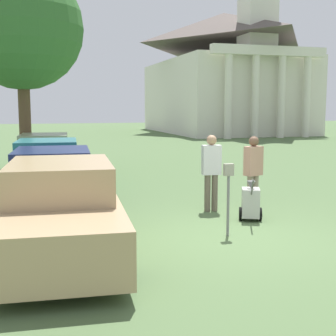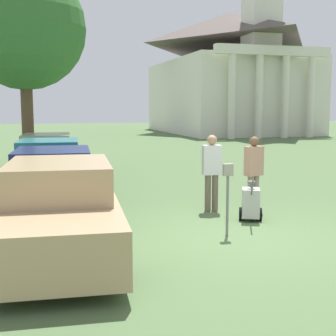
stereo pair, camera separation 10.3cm
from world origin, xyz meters
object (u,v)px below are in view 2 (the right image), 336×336
(person_supervisor, at_px, (254,169))
(parked_car_sage, at_px, (47,155))
(church, at_px, (229,69))
(equipment_cart, at_px, (251,203))
(parked_car_tan, at_px, (60,209))
(person_worker, at_px, (212,168))
(parking_meter, at_px, (228,186))
(parked_car_navy, at_px, (54,183))
(parked_car_teal, at_px, (50,166))

(person_supervisor, bearing_deg, parked_car_sage, -79.04)
(person_supervisor, height_order, church, church)
(person_supervisor, xyz_separation_m, equipment_cart, (-0.43, -0.77, -0.60))
(parked_car_tan, bearing_deg, person_worker, 34.57)
(parking_meter, xyz_separation_m, church, (13.87, 32.59, 4.82))
(parked_car_tan, bearing_deg, parked_car_navy, 94.66)
(parked_car_teal, distance_m, church, 31.86)
(parked_car_navy, height_order, person_supervisor, person_supervisor)
(parked_car_tan, distance_m, person_supervisor, 4.70)
(parked_car_teal, height_order, parked_car_sage, parked_car_sage)
(parking_meter, distance_m, church, 35.74)
(parked_car_navy, height_order, person_worker, person_worker)
(parked_car_teal, height_order, equipment_cart, parked_car_teal)
(parked_car_sage, distance_m, parking_meter, 9.45)
(parking_meter, height_order, equipment_cart, parking_meter)
(person_worker, bearing_deg, parked_car_navy, -7.77)
(parked_car_teal, distance_m, person_worker, 5.32)
(parked_car_teal, relative_size, church, 0.21)
(church, bearing_deg, parked_car_navy, -119.61)
(equipment_cart, bearing_deg, person_supervisor, 84.19)
(parked_car_tan, relative_size, parking_meter, 3.96)
(parked_car_tan, distance_m, person_worker, 4.02)
(parking_meter, bearing_deg, parked_car_navy, 136.02)
(parked_car_sage, relative_size, church, 0.21)
(parked_car_teal, distance_m, equipment_cart, 6.45)
(parked_car_navy, distance_m, church, 34.53)
(parked_car_teal, bearing_deg, person_supervisor, -40.00)
(parked_car_tan, relative_size, equipment_cart, 5.37)
(parked_car_teal, relative_size, person_supervisor, 2.91)
(parked_car_teal, xyz_separation_m, person_worker, (3.47, -4.02, 0.32))
(parked_car_teal, bearing_deg, parked_car_tan, -85.34)
(person_worker, bearing_deg, parked_car_sage, -57.09)
(parked_car_navy, xyz_separation_m, parking_meter, (3.00, -2.90, 0.26))
(equipment_cart, bearing_deg, church, 91.18)
(person_worker, bearing_deg, church, -107.36)
(parking_meter, bearing_deg, person_supervisor, 51.62)
(parking_meter, bearing_deg, church, 66.95)
(church, bearing_deg, parked_car_teal, -122.44)
(parked_car_teal, distance_m, person_supervisor, 6.15)
(parked_car_sage, bearing_deg, parked_car_navy, -85.33)
(parked_car_sage, relative_size, person_worker, 2.87)
(parked_car_navy, bearing_deg, parking_meter, -39.31)
(person_worker, distance_m, church, 33.71)
(person_worker, bearing_deg, person_supervisor, 167.88)
(parked_car_teal, relative_size, equipment_cart, 5.04)
(parked_car_teal, bearing_deg, equipment_cart, -47.63)
(parked_car_sage, distance_m, person_supervisor, 8.45)
(parked_car_tan, distance_m, parked_car_teal, 6.02)
(parked_car_tan, distance_m, parked_car_navy, 2.87)
(parked_car_navy, relative_size, parking_meter, 3.71)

